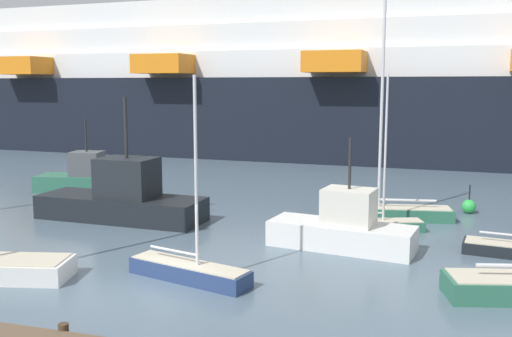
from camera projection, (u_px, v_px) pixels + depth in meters
ground_plane at (148, 291)px, 17.09m from camera, size 600.00×600.00×0.00m
sailboat_0 at (388, 208)px, 26.17m from camera, size 5.86×2.14×10.28m
sailboat_5 at (189, 269)px, 18.03m from camera, size 4.36×2.09×6.46m
sailboat_6 at (376, 223)px, 24.08m from camera, size 4.13×2.15×6.59m
fishing_boat_0 at (123, 199)px, 26.02m from camera, size 7.93×2.88×5.61m
fishing_boat_1 at (343, 228)px, 21.46m from camera, size 5.70×2.75×4.23m
fishing_boat_2 at (84, 178)px, 32.93m from camera, size 5.58×2.80×4.20m
channel_buoy_1 at (469, 206)px, 27.39m from camera, size 0.67×0.67×1.40m
cruise_ship at (435, 85)px, 48.32m from camera, size 122.79×24.63×19.40m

